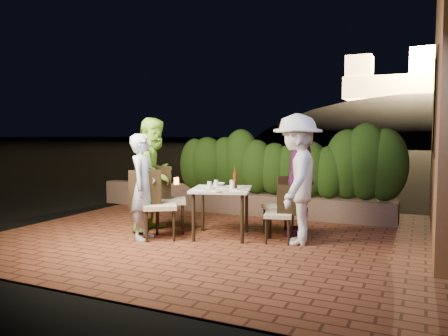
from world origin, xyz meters
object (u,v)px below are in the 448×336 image
Objects in this scene: dining_table at (221,212)px; diner_white at (297,179)px; beer_bottle at (235,178)px; diner_green at (155,174)px; chair_left_front at (160,205)px; bowl at (219,184)px; diner_purple at (300,178)px; chair_right_front at (278,214)px; chair_right_back at (278,206)px; parapet_lamp at (176,181)px; diner_blue at (143,187)px; chair_left_back at (170,199)px.

diner_white reaches higher than dining_table.
diner_green is (-1.38, -0.10, 0.01)m from beer_bottle.
beer_bottle reaches higher than chair_left_front.
bowl is 1.28m from diner_purple.
beer_bottle is 0.44m from bowl.
chair_right_front is 2.14m from diner_green.
dining_table is at bearing -69.69° from diner_purple.
chair_left_front is 1.76m from chair_right_front.
diner_green is at bearing -178.92° from dining_table.
diner_green reaches higher than diner_purple.
diner_green is at bearing -163.95° from bowl.
diner_white is (1.93, 0.59, 0.41)m from chair_left_front.
diner_purple is (1.84, 1.08, 0.37)m from chair_left_front.
beer_bottle is 0.34× the size of chair_right_back.
diner_white is at bearing -31.61° from parapet_lamp.
diner_blue is 2.27m from diner_white.
dining_table is at bearing -0.46° from chair_left_front.
diner_white reaches higher than beer_bottle.
beer_bottle is at bearing 20.32° from dining_table.
diner_green is (-0.18, 0.59, 0.13)m from diner_blue.
chair_right_front is 0.45× the size of diner_white.
beer_bottle is 2.97m from parapet_lamp.
chair_right_front is at bearing -85.86° from diner_white.
beer_bottle is 1.38m from diner_blue.
chair_left_back is (-0.89, -0.04, 0.15)m from dining_table.
dining_table is 0.55× the size of diner_blue.
chair_right_back reaches higher than dining_table.
beer_bottle is (0.20, 0.07, 0.53)m from dining_table.
beer_bottle is at bearing -28.03° from bowl.
diner_blue reaches higher than chair_left_front.
diner_green reaches higher than chair_left_back.
chair_left_front is at bearing -149.74° from beer_bottle.
diner_white is (1.32, -0.18, 0.16)m from bowl.
chair_left_front is 0.37m from diner_blue.
bowl is 2.56m from parapet_lamp.
beer_bottle is 0.18× the size of diner_purple.
diner_white reaches higher than chair_left_front.
chair_right_back is 2.06m from diner_green.
diner_green is at bearing -94.60° from diner_white.
diner_purple is (0.30, 0.14, 0.43)m from chair_right_back.
diner_blue is at bearing -133.24° from bowl.
beer_bottle is 0.17× the size of diner_white.
diner_green is 2.24m from parapet_lamp.
dining_table is 0.47× the size of diner_green.
chair_right_front is at bearing -2.99° from beer_bottle.
bowl is at bearing -105.09° from diner_white.
diner_white is at bearing 4.43° from dining_table.
diner_green is at bearing -20.83° from chair_right_back.
parapet_lamp is at bearing -48.47° from chair_right_front.
chair_left_front is at bearing -2.95° from chair_right_back.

